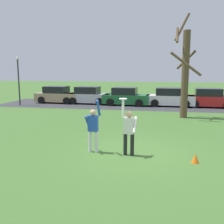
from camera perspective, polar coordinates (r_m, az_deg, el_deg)
The scene contains 13 objects.
ground_plane at distance 9.91m, azimuth 4.34°, elevation -8.99°, with size 120.00×120.00×0.00m, color #426B2D.
person_catcher at distance 9.35m, azimuth 3.78°, elevation -3.86°, with size 0.56×0.49×2.08m.
person_defender at distance 9.73m, azimuth -4.25°, elevation -3.35°, with size 0.57×0.49×2.04m.
frisbee_disc at distance 9.21m, azimuth 2.48°, elevation 2.97°, with size 0.28×0.28×0.02m, color white.
parked_car_tan at distance 25.16m, azimuth -12.02°, elevation 3.67°, with size 4.18×2.19×1.59m.
parked_car_silver at distance 24.09m, azimuth -5.18°, elevation 3.59°, with size 4.18×2.19×1.59m.
parked_car_green at distance 23.01m, azimuth 3.11°, elevation 3.35°, with size 4.18×2.19×1.59m.
parked_car_white at distance 22.88m, azimuth 12.75°, elevation 3.10°, with size 4.18×2.19×1.59m.
parked_car_red at distance 23.21m, azimuth 20.86°, elevation 2.80°, with size 4.18×2.19×1.59m.
parking_strip at distance 23.06m, azimuth 7.84°, elevation 1.48°, with size 26.86×6.40×0.01m, color #38383D.
bare_tree_tall at distance 17.37m, azimuth 15.93°, elevation 8.76°, with size 1.93×1.87×6.77m.
lamppost_by_lot at distance 24.19m, azimuth -20.11°, elevation 7.50°, with size 0.28×0.28×4.26m.
field_cone_orange at distance 9.24m, azimuth 18.06°, elevation -9.78°, with size 0.26×0.26×0.32m, color orange.
Camera 1 is at (1.00, -9.36, 3.11)m, focal length 41.06 mm.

